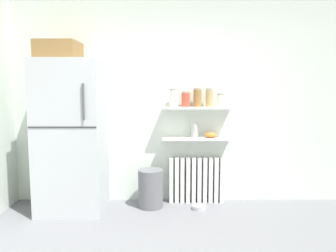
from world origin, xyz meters
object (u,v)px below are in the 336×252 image
at_px(storage_jar_1, 186,99).
at_px(storage_jar_3, 210,98).
at_px(storage_jar_4, 222,100).
at_px(trash_bin, 151,188).
at_px(shelf_bowl, 212,135).
at_px(refrigerator, 72,132).
at_px(pet_food_bowl, 200,207).
at_px(storage_jar_0, 175,98).
at_px(radiator, 197,180).
at_px(vase, 195,130).
at_px(storage_jar_2, 198,98).

relative_size(storage_jar_1, storage_jar_3, 0.83).
distance_m(storage_jar_3, storage_jar_4, 0.15).
height_order(storage_jar_1, trash_bin, storage_jar_1).
bearing_deg(shelf_bowl, storage_jar_3, 180.00).
bearing_deg(refrigerator, pet_food_bowl, -0.08).
distance_m(storage_jar_0, pet_food_bowl, 1.41).
bearing_deg(storage_jar_0, storage_jar_1, 0.00).
bearing_deg(shelf_bowl, trash_bin, -168.28).
bearing_deg(trash_bin, radiator, 17.76).
bearing_deg(storage_jar_4, vase, 180.00).
height_order(storage_jar_1, shelf_bowl, storage_jar_1).
distance_m(storage_jar_3, pet_food_bowl, 1.38).
xyz_separation_m(refrigerator, storage_jar_2, (1.55, 0.24, 0.41)).
distance_m(storage_jar_3, trash_bin, 1.37).
bearing_deg(storage_jar_1, vase, 0.00).
bearing_deg(pet_food_bowl, radiator, 92.86).
height_order(vase, shelf_bowl, vase).
bearing_deg(vase, radiator, 42.82).
distance_m(radiator, trash_bin, 0.63).
distance_m(storage_jar_1, trash_bin, 1.21).
relative_size(refrigerator, storage_jar_2, 8.65).
xyz_separation_m(storage_jar_0, storage_jar_1, (0.15, 0.00, -0.02)).
xyz_separation_m(shelf_bowl, pet_food_bowl, (-0.16, -0.24, -0.87)).
xyz_separation_m(storage_jar_2, vase, (-0.03, -0.00, -0.41)).
bearing_deg(storage_jar_2, vase, -180.00).
relative_size(storage_jar_3, shelf_bowl, 1.53).
height_order(radiator, vase, vase).
bearing_deg(storage_jar_2, pet_food_bowl, -86.79).
xyz_separation_m(storage_jar_0, pet_food_bowl, (0.31, -0.24, -1.35)).
height_order(storage_jar_3, pet_food_bowl, storage_jar_3).
bearing_deg(refrigerator, storage_jar_4, 7.42).
bearing_deg(vase, refrigerator, -170.98).
xyz_separation_m(radiator, storage_jar_4, (0.30, -0.03, 1.05)).
bearing_deg(pet_food_bowl, refrigerator, 179.92).
height_order(storage_jar_1, storage_jar_4, storage_jar_1).
xyz_separation_m(storage_jar_3, pet_food_bowl, (-0.14, -0.24, -1.35)).
xyz_separation_m(storage_jar_0, storage_jar_2, (0.30, 0.00, 0.00)).
bearing_deg(storage_jar_1, storage_jar_0, -180.00).
bearing_deg(refrigerator, storage_jar_1, 9.76).
relative_size(storage_jar_1, shelf_bowl, 1.28).
bearing_deg(storage_jar_3, shelf_bowl, 0.00).
height_order(storage_jar_1, vase, storage_jar_1).
bearing_deg(trash_bin, storage_jar_3, 12.16).
height_order(storage_jar_1, storage_jar_3, storage_jar_3).
bearing_deg(storage_jar_3, pet_food_bowl, -119.26).
xyz_separation_m(refrigerator, pet_food_bowl, (1.56, -0.00, -0.94)).
bearing_deg(storage_jar_0, pet_food_bowl, -37.80).
distance_m(refrigerator, storage_jar_2, 1.62).
bearing_deg(storage_jar_4, storage_jar_2, 180.00).
xyz_separation_m(shelf_bowl, trash_bin, (-0.77, -0.16, -0.66)).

